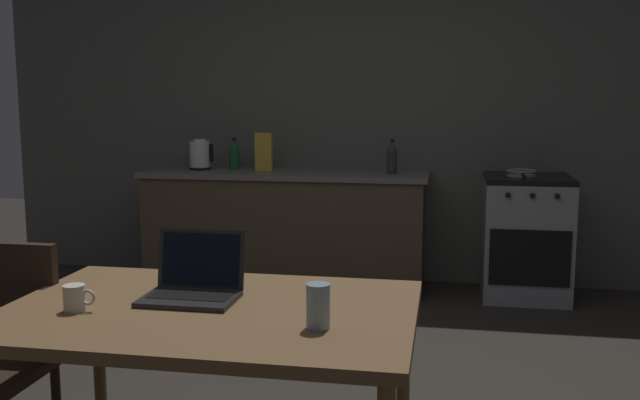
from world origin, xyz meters
name	(u,v)px	position (x,y,z in m)	size (l,w,h in m)	color
back_wall	(396,105)	(0.30, 2.51, 1.38)	(6.40, 0.10, 2.77)	#555650
kitchen_counter	(286,228)	(-0.51, 2.16, 0.44)	(2.16, 0.64, 0.89)	#4C3D2D
stove_oven	(525,237)	(1.27, 2.15, 0.44)	(0.60, 0.62, 0.89)	gray
dining_table	(210,326)	(-0.07, -0.84, 0.68)	(1.37, 0.92, 0.75)	brown
laptop	(193,285)	(-0.16, -0.75, 0.79)	(0.32, 0.26, 0.23)	#232326
electric_kettle	(200,155)	(-1.18, 2.16, 1.00)	(0.19, 0.17, 0.24)	black
bottle	(392,158)	(0.30, 2.11, 1.01)	(0.08, 0.08, 0.25)	#2D2D33
frying_pan	(521,173)	(1.22, 2.13, 0.91)	(0.22, 0.39, 0.05)	gray
coffee_mug	(75,298)	(-0.49, -0.96, 0.79)	(0.11, 0.07, 0.09)	silver
drinking_glass	(318,306)	(0.32, -0.99, 0.82)	(0.07, 0.07, 0.14)	#99B7C6
cereal_box	(264,152)	(-0.68, 2.18, 1.03)	(0.13, 0.05, 0.29)	gold
bottle_b	(234,155)	(-0.93, 2.24, 1.00)	(0.08, 0.08, 0.24)	#19592D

